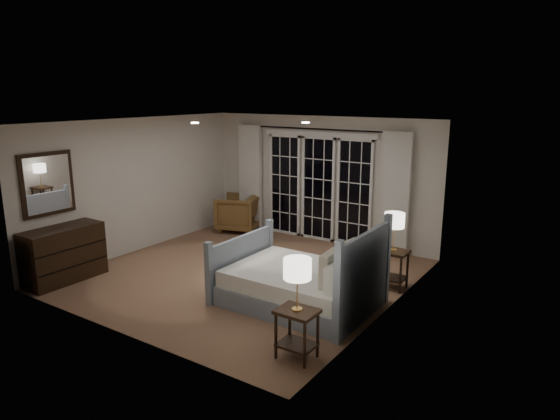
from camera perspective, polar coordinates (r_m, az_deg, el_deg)
The scene contains 20 objects.
floor at distance 8.38m, azimuth -4.13°, elevation -7.34°, with size 5.00×5.00×0.00m, color #856047.
ceiling at distance 7.86m, azimuth -4.44°, elevation 9.97°, with size 5.00×5.00×0.00m, color white.
wall_left at distance 9.74m, azimuth -15.97°, elevation 2.75°, with size 0.02×5.00×2.50m, color silver.
wall_right at distance 6.82m, azimuth 12.54°, elevation -1.49°, with size 0.02×5.00×2.50m, color silver.
wall_back at distance 10.08m, azimuth 4.51°, elevation 3.57°, with size 5.00×0.02×2.50m, color silver.
wall_front at distance 6.31m, azimuth -18.38°, elevation -3.07°, with size 5.00×0.02×2.50m, color silver.
french_doors at distance 10.07m, azimuth 4.38°, elevation 2.63°, with size 2.50×0.04×2.20m.
curtain_rod at distance 9.87m, azimuth 4.33°, elevation 9.21°, with size 0.03×0.03×3.50m, color black.
curtain_left at distance 10.89m, azimuth -3.42°, elevation 3.79°, with size 0.55×0.10×2.25m, color silver.
curtain_right at distance 9.30m, azimuth 13.03°, elevation 1.81°, with size 0.55×0.10×2.25m, color silver.
downlight_a at distance 7.90m, azimuth 2.95°, elevation 9.94°, with size 0.12×0.12×0.01m, color white.
downlight_b at distance 7.95m, azimuth -9.70°, elevation 9.79°, with size 0.12×0.12×0.01m, color white.
bed at distance 7.15m, azimuth 2.55°, elevation -8.39°, with size 2.09×1.49×1.21m.
nightstand_left at distance 5.77m, azimuth 1.94°, elevation -13.19°, with size 0.45×0.36×0.59m.
nightstand_right at distance 7.88m, azimuth 12.69°, elevation -5.97°, with size 0.46×0.37×0.60m.
lamp_left at distance 5.50m, azimuth 2.00°, elevation -6.78°, with size 0.31×0.31×0.60m.
lamp_right at distance 7.69m, azimuth 12.95°, elevation -1.19°, with size 0.30×0.30×0.59m.
armchair at distance 10.87m, azimuth -4.76°, elevation -0.33°, with size 0.84×0.86×0.78m, color brown.
dresser at distance 8.69m, azimuth -23.50°, elevation -4.64°, with size 0.53×1.24×0.88m.
mirror at distance 8.63m, azimuth -25.04°, elevation 2.70°, with size 0.05×0.85×1.00m.
Camera 1 is at (4.84, -6.17, 2.97)m, focal length 32.00 mm.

